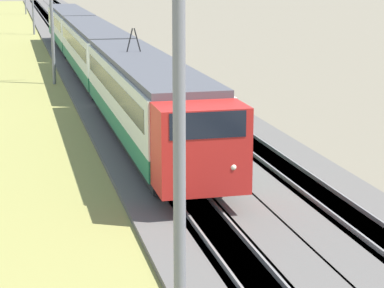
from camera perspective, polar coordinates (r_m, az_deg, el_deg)
The scene contains 8 objects.
ballast_main at distance 56.23m, azimuth -7.92°, elevation 5.49°, with size 240.00×4.40×0.30m.
ballast_adjacent at distance 56.82m, azimuth -3.56°, elevation 5.67°, with size 240.00×4.40×0.30m.
track_main at distance 56.23m, azimuth -7.92°, elevation 5.50°, with size 240.00×1.57×0.45m.
track_adjacent at distance 56.82m, azimuth -3.56°, elevation 5.68°, with size 240.00×1.57×0.45m.
grass_verge at distance 55.98m, azimuth -13.88°, elevation 5.10°, with size 240.00×12.92×0.12m.
passenger_train at distance 51.52m, azimuth -7.48°, elevation 7.25°, with size 60.10×2.93×5.01m.
catenary_mast_near at distance 12.76m, azimuth -0.75°, elevation 0.81°, with size 0.22×2.56×9.66m.
catenary_mast_mid at distance 50.33m, azimuth -10.58°, elevation 9.69°, with size 0.22×2.56×9.10m.
Camera 1 is at (-5.44, 5.49, 7.76)m, focal length 70.00 mm.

